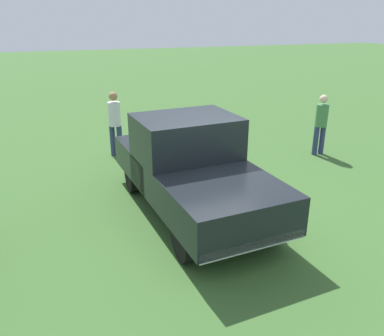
{
  "coord_description": "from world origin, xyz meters",
  "views": [
    {
      "loc": [
        6.38,
        -2.57,
        3.55
      ],
      "look_at": [
        -0.06,
        -0.28,
        0.9
      ],
      "focal_mm": 36.85,
      "sensor_mm": 36.0,
      "label": 1
    }
  ],
  "objects": [
    {
      "name": "pickup_truck",
      "position": [
        -0.17,
        -0.29,
        0.95
      ],
      "size": [
        4.54,
        2.18,
        1.83
      ],
      "rotation": [
        0.0,
        0.0,
        0.08
      ],
      "color": "black",
      "rests_on": "ground_plane"
    },
    {
      "name": "person_bystander",
      "position": [
        -2.1,
        4.1,
        0.91
      ],
      "size": [
        0.33,
        0.34,
        1.63
      ],
      "rotation": [
        0.0,
        0.0,
        6.25
      ],
      "color": "navy",
      "rests_on": "ground_plane"
    },
    {
      "name": "person_visitor",
      "position": [
        -3.82,
        -1.1,
        0.98
      ],
      "size": [
        0.44,
        0.44,
        1.73
      ],
      "rotation": [
        0.0,
        0.0,
        5.76
      ],
      "color": "navy",
      "rests_on": "ground_plane"
    },
    {
      "name": "ground_plane",
      "position": [
        0.0,
        0.0,
        0.0
      ],
      "size": [
        80.0,
        80.0,
        0.0
      ],
      "primitive_type": "plane",
      "color": "#3D662D"
    }
  ]
}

